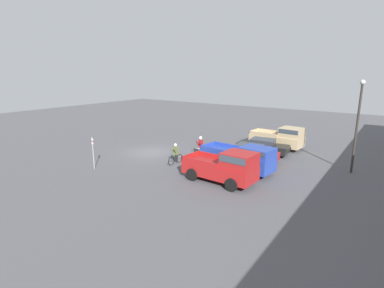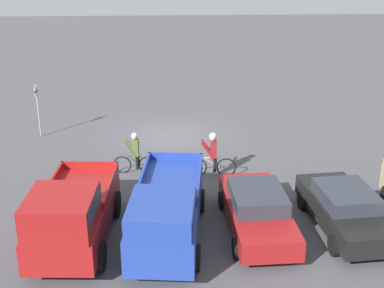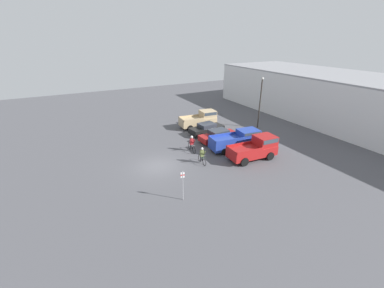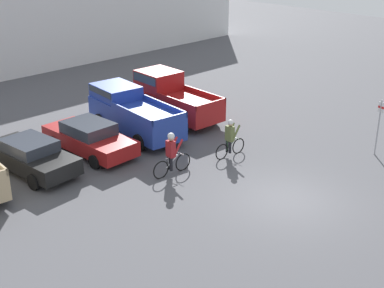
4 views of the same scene
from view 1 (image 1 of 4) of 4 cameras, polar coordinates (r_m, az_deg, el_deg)
name	(u,v)px [view 1 (image 1 of 4)]	position (r m, az deg, el deg)	size (l,w,h in m)	color
ground_plane	(151,152)	(28.03, -7.86, -1.55)	(80.00, 80.00, 0.00)	#4C4C51
pickup_truck_0	(281,137)	(30.04, 16.54, 1.21)	(2.45, 5.08, 2.17)	tan
sedan_0	(263,146)	(27.82, 13.29, -0.42)	(2.25, 4.62, 1.38)	black
sedan_1	(249,153)	(25.33, 10.82, -1.67)	(2.12, 4.75, 1.41)	maroon
pickup_truck_1	(241,158)	(22.49, 9.31, -2.57)	(2.55, 5.73, 2.06)	#233D9E
pickup_truck_2	(225,166)	(19.98, 6.39, -4.26)	(2.41, 5.12, 2.28)	maroon
cyclist_0	(176,153)	(24.20, -3.16, -1.82)	(1.72, 0.48, 1.71)	black
cyclist_1	(201,146)	(26.29, 1.64, -0.36)	(1.90, 0.48, 1.81)	black
fire_lane_sign	(93,150)	(23.93, -18.35, -1.06)	(0.10, 0.30, 2.49)	#9E9EA3
lamppost	(358,120)	(24.37, 29.04, 4.08)	(0.36, 0.36, 6.75)	#2D2823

